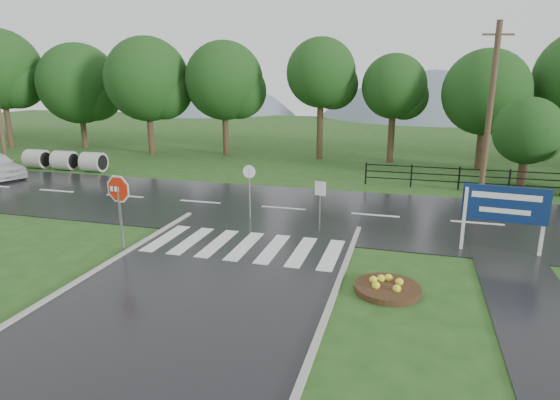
% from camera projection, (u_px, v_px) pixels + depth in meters
% --- Properties ---
extents(ground, '(120.00, 120.00, 0.00)m').
position_uv_depth(ground, '(175.00, 317.00, 11.35)').
color(ground, '#234C19').
rests_on(ground, ground).
extents(main_road, '(90.00, 8.00, 0.04)m').
position_uv_depth(main_road, '(283.00, 209.00, 20.66)').
color(main_road, black).
rests_on(main_road, ground).
extents(walkway, '(2.20, 11.00, 0.04)m').
position_uv_depth(walkway, '(523.00, 289.00, 12.85)').
color(walkway, '#262628').
rests_on(walkway, ground).
extents(crosswalk, '(6.50, 2.80, 0.02)m').
position_uv_depth(crosswalk, '(245.00, 246.00, 15.99)').
color(crosswalk, silver).
rests_on(crosswalk, ground).
extents(fence_west, '(9.58, 0.08, 1.20)m').
position_uv_depth(fence_west, '(459.00, 176.00, 24.03)').
color(fence_west, black).
rests_on(fence_west, ground).
extents(hills, '(102.00, 48.00, 48.00)m').
position_uv_depth(hills, '(395.00, 214.00, 74.90)').
color(hills, slate).
rests_on(hills, ground).
extents(treeline, '(83.20, 5.20, 10.00)m').
position_uv_depth(treeline, '(348.00, 159.00, 33.43)').
color(treeline, '#143B12').
rests_on(treeline, ground).
extents(culvert_pipes, '(5.50, 1.20, 1.20)m').
position_uv_depth(culvert_pipes, '(65.00, 160.00, 29.24)').
color(culvert_pipes, '#9E9B93').
rests_on(culvert_pipes, ground).
extents(stop_sign, '(1.23, 0.19, 2.78)m').
position_uv_depth(stop_sign, '(119.00, 196.00, 15.10)').
color(stop_sign, '#939399').
rests_on(stop_sign, ground).
extents(estate_billboard, '(2.60, 0.32, 2.28)m').
position_uv_depth(estate_billboard, '(505.00, 208.00, 15.09)').
color(estate_billboard, silver).
rests_on(estate_billboard, ground).
extents(flower_bed, '(1.79, 1.79, 0.36)m').
position_uv_depth(flower_bed, '(388.00, 287.00, 12.67)').
color(flower_bed, '#332111').
rests_on(flower_bed, ground).
extents(reg_sign_small, '(0.43, 0.13, 1.96)m').
position_uv_depth(reg_sign_small, '(320.00, 196.00, 17.24)').
color(reg_sign_small, '#939399').
rests_on(reg_sign_small, ground).
extents(reg_sign_round, '(0.53, 0.06, 2.26)m').
position_uv_depth(reg_sign_round, '(249.00, 185.00, 18.81)').
color(reg_sign_round, '#939399').
rests_on(reg_sign_round, ground).
extents(utility_pole_east, '(1.43, 0.46, 8.19)m').
position_uv_depth(utility_pole_east, '(490.00, 109.00, 22.42)').
color(utility_pole_east, '#473523').
rests_on(utility_pole_east, ground).
extents(entrance_tree_left, '(3.44, 3.44, 4.70)m').
position_uv_depth(entrance_tree_left, '(528.00, 131.00, 24.01)').
color(entrance_tree_left, '#3D2B1C').
rests_on(entrance_tree_left, ground).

